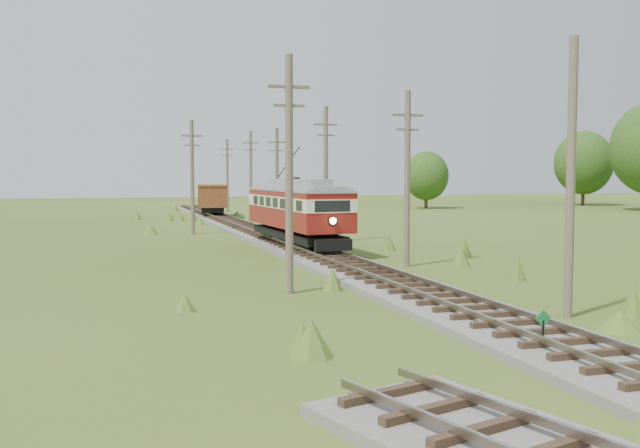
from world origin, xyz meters
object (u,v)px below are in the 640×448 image
object	(u,v)px
gondola	(212,197)
gravel_pile	(284,220)
streetcar	(297,207)
switch_marker	(543,327)

from	to	relation	value
gondola	gravel_pile	distance (m)	15.60
gravel_pile	streetcar	bearing A→B (deg)	-101.91
switch_marker	streetcar	distance (m)	25.09
switch_marker	gondola	xyz separation A→B (m)	(0.20, 59.33, 1.48)
switch_marker	gondola	bearing A→B (deg)	89.81
switch_marker	streetcar	bearing A→B (deg)	89.54
streetcar	gondola	world-z (taller)	streetcar
gondola	gravel_pile	world-z (taller)	gondola
switch_marker	gravel_pile	world-z (taller)	gravel_pile
switch_marker	gondola	world-z (taller)	gondola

